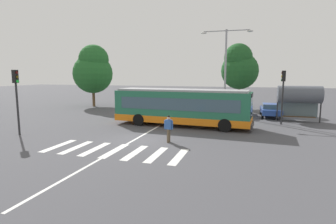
# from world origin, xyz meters

# --- Properties ---
(ground_plane) EXTENTS (160.00, 160.00, 0.00)m
(ground_plane) POSITION_xyz_m (0.00, 0.00, 0.00)
(ground_plane) COLOR #47474C
(city_transit_bus) EXTENTS (11.52, 3.31, 3.06)m
(city_transit_bus) POSITION_xyz_m (1.31, 5.61, 1.59)
(city_transit_bus) COLOR black
(city_transit_bus) RESTS_ON ground_plane
(pedestrian_crossing_street) EXTENTS (0.58, 0.37, 1.72)m
(pedestrian_crossing_street) POSITION_xyz_m (1.89, -0.01, 0.97)
(pedestrian_crossing_street) COLOR brown
(pedestrian_crossing_street) RESTS_ON ground_plane
(parked_car_teal) EXTENTS (2.10, 4.60, 1.35)m
(parked_car_teal) POSITION_xyz_m (-4.84, 13.43, 0.77)
(parked_car_teal) COLOR black
(parked_car_teal) RESTS_ON ground_plane
(parked_car_champagne) EXTENTS (2.06, 4.59, 1.35)m
(parked_car_champagne) POSITION_xyz_m (-2.14, 13.38, 0.77)
(parked_car_champagne) COLOR black
(parked_car_champagne) RESTS_ON ground_plane
(parked_car_silver) EXTENTS (1.89, 4.51, 1.35)m
(parked_car_silver) POSITION_xyz_m (0.44, 13.34, 0.77)
(parked_car_silver) COLOR black
(parked_car_silver) RESTS_ON ground_plane
(parked_car_white) EXTENTS (2.04, 4.59, 1.35)m
(parked_car_white) POSITION_xyz_m (3.23, 13.01, 0.77)
(parked_car_white) COLOR black
(parked_car_white) RESTS_ON ground_plane
(parked_car_black) EXTENTS (1.99, 4.56, 1.35)m
(parked_car_black) POSITION_xyz_m (5.82, 13.02, 0.77)
(parked_car_black) COLOR black
(parked_car_black) RESTS_ON ground_plane
(parked_car_blue) EXTENTS (1.96, 4.54, 1.35)m
(parked_car_blue) POSITION_xyz_m (8.76, 12.97, 0.77)
(parked_car_blue) COLOR black
(parked_car_blue) RESTS_ON ground_plane
(traffic_light_near_corner) EXTENTS (0.33, 0.32, 4.57)m
(traffic_light_near_corner) POSITION_xyz_m (-8.87, -1.05, 3.08)
(traffic_light_near_corner) COLOR #28282B
(traffic_light_near_corner) RESTS_ON ground_plane
(traffic_light_far_corner) EXTENTS (0.33, 0.32, 4.58)m
(traffic_light_far_corner) POSITION_xyz_m (9.36, 8.78, 3.08)
(traffic_light_far_corner) COLOR #28282B
(traffic_light_far_corner) RESTS_ON ground_plane
(bus_stop_shelter) EXTENTS (3.71, 1.54, 3.25)m
(bus_stop_shelter) POSITION_xyz_m (10.96, 10.72, 2.42)
(bus_stop_shelter) COLOR #28282B
(bus_stop_shelter) RESTS_ON ground_plane
(twin_arm_street_lamp) EXTENTS (5.18, 0.32, 8.78)m
(twin_arm_street_lamp) POSITION_xyz_m (4.18, 12.58, 5.47)
(twin_arm_street_lamp) COLOR #939399
(twin_arm_street_lamp) RESTS_ON ground_plane
(background_tree_left) EXTENTS (5.19, 5.19, 8.14)m
(background_tree_left) POSITION_xyz_m (-13.35, 15.80, 4.91)
(background_tree_left) COLOR brown
(background_tree_left) RESTS_ON ground_plane
(background_tree_right) EXTENTS (4.66, 4.66, 8.10)m
(background_tree_right) POSITION_xyz_m (5.26, 19.65, 5.19)
(background_tree_right) COLOR brown
(background_tree_right) RESTS_ON ground_plane
(crosswalk_painted_stripes) EXTENTS (7.94, 2.94, 0.01)m
(crosswalk_painted_stripes) POSITION_xyz_m (-0.46, -2.75, 0.00)
(crosswalk_painted_stripes) COLOR silver
(crosswalk_painted_stripes) RESTS_ON ground_plane
(lane_center_line) EXTENTS (0.16, 24.00, 0.01)m
(lane_center_line) POSITION_xyz_m (-0.44, 2.00, 0.00)
(lane_center_line) COLOR silver
(lane_center_line) RESTS_ON ground_plane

